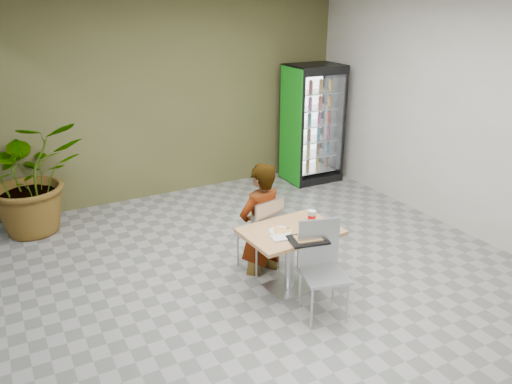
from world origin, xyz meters
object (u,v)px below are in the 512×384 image
chair_near (321,260)px  beverage_fridge (312,124)px  seated_woman (260,230)px  potted_plant (30,177)px  soda_cup (312,218)px  cafeteria_tray (308,240)px  dining_table (290,247)px  chair_far (264,229)px

chair_near → beverage_fridge: size_ratio=0.49×
seated_woman → potted_plant: size_ratio=1.03×
chair_near → soda_cup: (0.20, 0.48, 0.24)m
chair_near → potted_plant: 4.23m
soda_cup → cafeteria_tray: 0.42m
dining_table → beverage_fridge: (2.31, 2.95, 0.48)m
dining_table → soda_cup: size_ratio=6.50×
soda_cup → dining_table: bearing=-178.4°
beverage_fridge → potted_plant: 4.62m
seated_woman → potted_plant: (-2.23, 2.46, 0.27)m
chair_far → beverage_fridge: (2.36, 2.44, 0.47)m
chair_near → beverage_fridge: (2.24, 3.42, 0.43)m
dining_table → chair_near: 0.48m
beverage_fridge → potted_plant: beverage_fridge is taller
dining_table → beverage_fridge: bearing=51.9°
dining_table → seated_woman: seated_woman is taller
dining_table → beverage_fridge: beverage_fridge is taller
seated_woman → soda_cup: 0.71m
cafeteria_tray → potted_plant: (-2.32, 3.33, 0.04)m
beverage_fridge → chair_far: bearing=-132.3°
chair_near → soda_cup: 0.58m
chair_near → cafeteria_tray: 0.25m
chair_far → cafeteria_tray: bearing=83.1°
chair_far → seated_woman: bearing=-78.9°
soda_cup → beverage_fridge: beverage_fridge is taller
chair_far → beverage_fridge: 3.42m
seated_woman → potted_plant: bearing=-59.0°
soda_cup → beverage_fridge: 3.58m
chair_near → soda_cup: bearing=83.0°
cafeteria_tray → dining_table: bearing=92.9°
chair_near → cafeteria_tray: chair_near is taller
chair_far → chair_near: 0.99m
seated_woman → cafeteria_tray: 0.90m
soda_cup → seated_woman: bearing=121.9°
potted_plant → chair_far: bearing=-48.1°
dining_table → soda_cup: soda_cup is taller
chair_far → cafeteria_tray: chair_far is taller
dining_table → beverage_fridge: size_ratio=0.52×
cafeteria_tray → beverage_fridge: size_ratio=0.19×
beverage_fridge → seated_woman: bearing=-133.1°
soda_cup → beverage_fridge: (2.03, 2.94, 0.19)m
seated_woman → potted_plant: 3.34m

